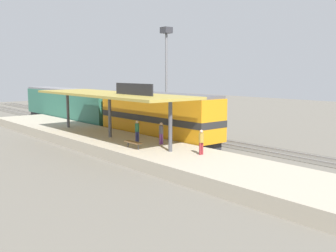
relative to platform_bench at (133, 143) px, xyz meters
name	(u,v)px	position (x,y,z in m)	size (l,w,h in m)	color
ground_plane	(169,139)	(8.00, 5.43, -1.34)	(120.00, 120.00, 0.00)	#666056
track_near	(152,141)	(6.00, 5.43, -1.31)	(3.20, 110.00, 0.16)	#565249
track_far	(188,136)	(10.60, 5.43, -1.31)	(3.20, 110.00, 0.16)	#565249
platform	(110,142)	(1.40, 5.43, -0.89)	(6.00, 44.00, 0.90)	#A89E89
station_canopy	(110,95)	(1.40, 5.33, 3.19)	(5.20, 18.00, 4.70)	#47474C
platform_bench	(133,143)	(0.00, 0.00, 0.00)	(0.44, 1.70, 0.50)	#333338
locomotive	(157,117)	(6.00, 4.70, 1.07)	(2.93, 14.43, 4.44)	#28282D
passenger_carriage_single	(69,105)	(6.00, 22.70, 0.97)	(2.90, 20.00, 4.24)	#28282D
light_mast	(166,56)	(13.80, 12.68, 7.05)	(1.10, 1.10, 11.70)	slate
person_waiting	(201,141)	(2.29, -4.77, 0.51)	(0.34, 0.34, 1.71)	maroon
person_walking	(137,130)	(1.88, 2.10, 0.51)	(0.34, 0.34, 1.71)	navy
person_boarding	(161,132)	(2.63, -0.04, 0.51)	(0.34, 0.34, 1.71)	#663375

